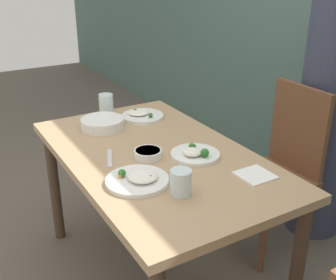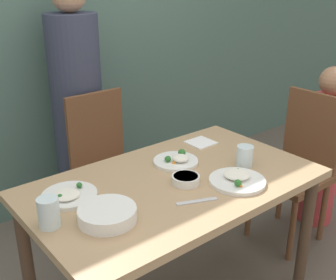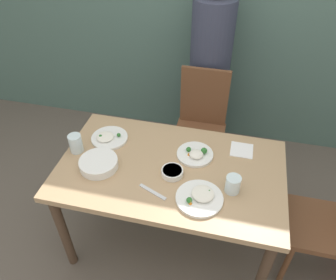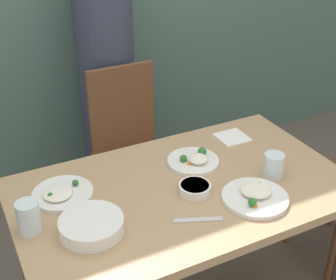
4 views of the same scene
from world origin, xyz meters
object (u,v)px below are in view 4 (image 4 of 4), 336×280
at_px(bowl_curry, 91,225).
at_px(glass_water_tall, 274,165).
at_px(plate_rice_adult, 62,194).
at_px(chair_adult_spot, 131,147).
at_px(person_adult, 107,87).

xyz_separation_m(bowl_curry, glass_water_tall, (0.79, -0.00, 0.02)).
bearing_deg(plate_rice_adult, chair_adult_spot, 47.79).
bearing_deg(person_adult, bowl_curry, -112.91).
xyz_separation_m(chair_adult_spot, plate_rice_adult, (-0.53, -0.59, 0.24)).
relative_size(chair_adult_spot, person_adult, 0.59).
xyz_separation_m(plate_rice_adult, glass_water_tall, (0.83, -0.26, 0.04)).
relative_size(chair_adult_spot, glass_water_tall, 9.26).
distance_m(person_adult, glass_water_tall, 1.21).
height_order(bowl_curry, plate_rice_adult, bowl_curry).
bearing_deg(person_adult, chair_adult_spot, -90.00).
bearing_deg(person_adult, plate_rice_adult, -120.08).
bearing_deg(glass_water_tall, bowl_curry, 179.79).
distance_m(person_adult, bowl_curry, 1.27).
height_order(bowl_curry, glass_water_tall, glass_water_tall).
bearing_deg(person_adult, glass_water_tall, -75.89).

